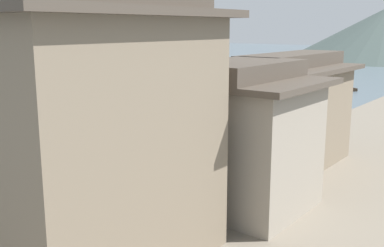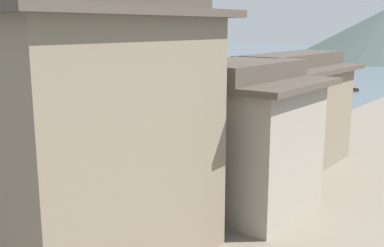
{
  "view_description": "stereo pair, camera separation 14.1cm",
  "coord_description": "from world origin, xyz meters",
  "px_view_note": "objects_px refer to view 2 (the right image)",
  "views": [
    {
      "loc": [
        21.12,
        -7.23,
        8.24
      ],
      "look_at": [
        3.28,
        16.1,
        2.11
      ],
      "focal_mm": 43.37,
      "sensor_mm": 36.0,
      "label": 1
    },
    {
      "loc": [
        21.23,
        -7.14,
        8.24
      ],
      "look_at": [
        3.28,
        16.1,
        2.11
      ],
      "focal_mm": 43.37,
      "sensor_mm": 36.0,
      "label": 2
    }
  ],
  "objects_px": {
    "boat_moored_second": "(306,113)",
    "house_waterfront_second": "(236,136)",
    "boat_moored_nearest": "(302,128)",
    "house_waterfront_nearest": "(96,134)",
    "boat_moored_third": "(230,151)",
    "house_waterfront_tall": "(290,111)",
    "boat_moored_far": "(343,91)"
  },
  "relations": [
    {
      "from": "boat_moored_nearest",
      "to": "boat_moored_third",
      "type": "height_order",
      "value": "boat_moored_third"
    },
    {
      "from": "boat_moored_second",
      "to": "house_waterfront_second",
      "type": "distance_m",
      "value": 26.55
    },
    {
      "from": "boat_moored_third",
      "to": "house_waterfront_tall",
      "type": "relative_size",
      "value": 0.53
    },
    {
      "from": "boat_moored_far",
      "to": "house_waterfront_second",
      "type": "distance_m",
      "value": 44.62
    },
    {
      "from": "boat_moored_third",
      "to": "house_waterfront_tall",
      "type": "distance_m",
      "value": 6.61
    },
    {
      "from": "boat_moored_far",
      "to": "boat_moored_nearest",
      "type": "bearing_deg",
      "value": -77.3
    },
    {
      "from": "house_waterfront_nearest",
      "to": "boat_moored_second",
      "type": "bearing_deg",
      "value": 102.8
    },
    {
      "from": "boat_moored_far",
      "to": "house_waterfront_tall",
      "type": "relative_size",
      "value": 0.47
    },
    {
      "from": "boat_moored_second",
      "to": "house_waterfront_nearest",
      "type": "distance_m",
      "value": 33.38
    },
    {
      "from": "boat_moored_nearest",
      "to": "house_waterfront_nearest",
      "type": "relative_size",
      "value": 0.56
    },
    {
      "from": "house_waterfront_nearest",
      "to": "house_waterfront_tall",
      "type": "xyz_separation_m",
      "value": [
        -0.24,
        13.89,
        -1.3
      ]
    },
    {
      "from": "boat_moored_far",
      "to": "boat_moored_third",
      "type": "bearing_deg",
      "value": -81.92
    },
    {
      "from": "house_waterfront_tall",
      "to": "boat_moored_second",
      "type": "bearing_deg",
      "value": 111.13
    },
    {
      "from": "house_waterfront_second",
      "to": "house_waterfront_tall",
      "type": "distance_m",
      "value": 6.84
    },
    {
      "from": "boat_moored_nearest",
      "to": "house_waterfront_tall",
      "type": "bearing_deg",
      "value": -68.96
    },
    {
      "from": "house_waterfront_second",
      "to": "house_waterfront_tall",
      "type": "xyz_separation_m",
      "value": [
        -0.81,
        6.79,
        -0.01
      ]
    },
    {
      "from": "boat_moored_third",
      "to": "house_waterfront_nearest",
      "type": "xyz_separation_m",
      "value": [
        5.42,
        -15.98,
        4.84
      ]
    },
    {
      "from": "house_waterfront_nearest",
      "to": "house_waterfront_tall",
      "type": "height_order",
      "value": "house_waterfront_nearest"
    },
    {
      "from": "house_waterfront_nearest",
      "to": "house_waterfront_tall",
      "type": "bearing_deg",
      "value": 90.99
    },
    {
      "from": "boat_moored_second",
      "to": "boat_moored_nearest",
      "type": "bearing_deg",
      "value": -68.71
    },
    {
      "from": "boat_moored_nearest",
      "to": "house_waterfront_second",
      "type": "distance_m",
      "value": 19.46
    },
    {
      "from": "boat_moored_third",
      "to": "house_waterfront_second",
      "type": "bearing_deg",
      "value": -55.98
    },
    {
      "from": "boat_moored_third",
      "to": "house_waterfront_nearest",
      "type": "bearing_deg",
      "value": -71.27
    },
    {
      "from": "boat_moored_nearest",
      "to": "boat_moored_second",
      "type": "bearing_deg",
      "value": 111.29
    },
    {
      "from": "boat_moored_far",
      "to": "house_waterfront_second",
      "type": "bearing_deg",
      "value": -75.88
    },
    {
      "from": "boat_moored_nearest",
      "to": "boat_moored_far",
      "type": "height_order",
      "value": "boat_moored_nearest"
    },
    {
      "from": "boat_moored_second",
      "to": "house_waterfront_nearest",
      "type": "bearing_deg",
      "value": -77.2
    },
    {
      "from": "house_waterfront_second",
      "to": "boat_moored_far",
      "type": "bearing_deg",
      "value": 104.12
    },
    {
      "from": "boat_moored_nearest",
      "to": "house_waterfront_nearest",
      "type": "bearing_deg",
      "value": -79.55
    },
    {
      "from": "house_waterfront_second",
      "to": "boat_moored_second",
      "type": "bearing_deg",
      "value": 107.45
    },
    {
      "from": "boat_moored_third",
      "to": "house_waterfront_second",
      "type": "height_order",
      "value": "house_waterfront_second"
    },
    {
      "from": "boat_moored_second",
      "to": "house_waterfront_nearest",
      "type": "xyz_separation_m",
      "value": [
        7.32,
        -32.2,
        4.86
      ]
    }
  ]
}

